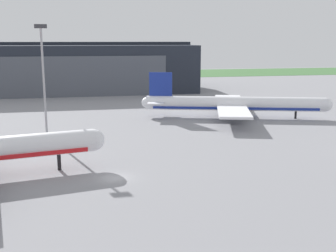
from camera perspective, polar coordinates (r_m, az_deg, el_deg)
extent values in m
plane|color=gray|center=(61.14, -7.15, -6.99)|extent=(440.00, 440.00, 0.00)
cube|color=#406D3A|center=(243.62, -10.59, 6.85)|extent=(440.00, 56.00, 0.08)
cube|color=#232833|center=(168.54, -15.61, 7.55)|extent=(107.81, 39.86, 17.44)
cube|color=#4C515B|center=(148.70, -16.08, 6.36)|extent=(81.94, 0.30, 13.95)
cube|color=#232833|center=(168.21, -15.78, 10.71)|extent=(107.81, 9.57, 1.20)
cylinder|color=white|center=(107.50, 9.03, 3.02)|extent=(43.89, 16.04, 3.53)
sphere|color=white|center=(111.36, 20.59, 2.71)|extent=(3.38, 3.38, 3.38)
sphere|color=white|center=(108.21, -2.88, 3.20)|extent=(2.75, 2.75, 2.75)
cube|color=navy|center=(107.64, 9.01, 2.51)|extent=(40.47, 15.06, 0.62)
cube|color=navy|center=(107.19, -1.01, 5.70)|extent=(5.69, 2.03, 5.99)
cube|color=white|center=(105.21, -1.63, 3.17)|extent=(5.26, 5.87, 0.28)
cube|color=white|center=(110.45, -1.32, 3.57)|extent=(5.26, 5.87, 0.28)
cube|color=white|center=(98.08, 8.88, 1.95)|extent=(11.73, 18.51, 0.56)
cube|color=white|center=(116.95, 8.26, 3.51)|extent=(11.73, 18.51, 0.56)
cylinder|color=gray|center=(99.70, 9.26, 1.35)|extent=(3.76, 2.81, 1.94)
cylinder|color=gray|center=(115.82, 8.68, 2.79)|extent=(3.76, 2.81, 1.94)
cylinder|color=black|center=(110.06, 16.90, 1.44)|extent=(0.56, 0.56, 1.86)
cylinder|color=black|center=(105.99, 8.08, 1.45)|extent=(0.56, 0.56, 1.86)
cylinder|color=black|center=(109.63, 7.98, 1.79)|extent=(0.56, 0.56, 1.86)
sphere|color=silver|center=(66.17, -10.02, -1.87)|extent=(3.34, 3.34, 3.34)
cylinder|color=black|center=(66.00, -14.53, -4.76)|extent=(0.56, 0.56, 2.45)
cylinder|color=#99999E|center=(88.68, -16.47, 5.57)|extent=(0.44, 0.44, 21.62)
cube|color=#333338|center=(88.30, -16.89, 12.82)|extent=(2.40, 0.50, 0.80)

